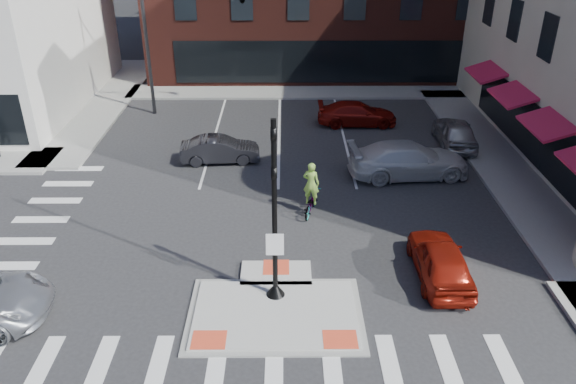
{
  "coord_description": "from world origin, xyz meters",
  "views": [
    {
      "loc": [
        0.32,
        -14.09,
        11.43
      ],
      "look_at": [
        0.42,
        3.92,
        2.0
      ],
      "focal_mm": 35.0,
      "sensor_mm": 36.0,
      "label": 1
    }
  ],
  "objects_px": {
    "bg_car_dark": "(220,150)",
    "bg_car_red": "(357,114)",
    "cyclist": "(311,197)",
    "white_pickup": "(409,160)",
    "bg_car_silver": "(455,132)",
    "red_sedan": "(441,260)"
  },
  "relations": [
    {
      "from": "white_pickup",
      "to": "bg_car_dark",
      "type": "relative_size",
      "value": 1.45
    },
    {
      "from": "bg_car_silver",
      "to": "bg_car_red",
      "type": "xyz_separation_m",
      "value": [
        -4.72,
        3.05,
        -0.09
      ]
    },
    {
      "from": "bg_car_silver",
      "to": "cyclist",
      "type": "relative_size",
      "value": 1.9
    },
    {
      "from": "bg_car_dark",
      "to": "bg_car_red",
      "type": "xyz_separation_m",
      "value": [
        7.25,
        5.05,
        0.02
      ]
    },
    {
      "from": "red_sedan",
      "to": "cyclist",
      "type": "xyz_separation_m",
      "value": [
        -4.17,
        4.4,
        0.07
      ]
    },
    {
      "from": "white_pickup",
      "to": "cyclist",
      "type": "distance_m",
      "value": 5.81
    },
    {
      "from": "bg_car_dark",
      "to": "bg_car_red",
      "type": "bearing_deg",
      "value": -59.51
    },
    {
      "from": "bg_car_silver",
      "to": "bg_car_red",
      "type": "distance_m",
      "value": 5.62
    },
    {
      "from": "red_sedan",
      "to": "white_pickup",
      "type": "bearing_deg",
      "value": -93.33
    },
    {
      "from": "white_pickup",
      "to": "bg_car_red",
      "type": "distance_m",
      "value": 6.87
    },
    {
      "from": "red_sedan",
      "to": "bg_car_silver",
      "type": "relative_size",
      "value": 0.94
    },
    {
      "from": "red_sedan",
      "to": "white_pickup",
      "type": "relative_size",
      "value": 0.73
    },
    {
      "from": "bg_car_silver",
      "to": "cyclist",
      "type": "xyz_separation_m",
      "value": [
        -7.77,
        -7.13,
        0.03
      ]
    },
    {
      "from": "red_sedan",
      "to": "bg_car_red",
      "type": "xyz_separation_m",
      "value": [
        -1.12,
        14.58,
        -0.04
      ]
    },
    {
      "from": "white_pickup",
      "to": "cyclist",
      "type": "relative_size",
      "value": 2.44
    },
    {
      "from": "bg_car_silver",
      "to": "bg_car_red",
      "type": "bearing_deg",
      "value": -29.63
    },
    {
      "from": "cyclist",
      "to": "bg_car_silver",
      "type": "bearing_deg",
      "value": -121.99
    },
    {
      "from": "white_pickup",
      "to": "bg_car_red",
      "type": "bearing_deg",
      "value": 7.7
    },
    {
      "from": "white_pickup",
      "to": "bg_car_red",
      "type": "height_order",
      "value": "white_pickup"
    },
    {
      "from": "bg_car_red",
      "to": "bg_car_silver",
      "type": "bearing_deg",
      "value": -122.91
    },
    {
      "from": "cyclist",
      "to": "bg_car_red",
      "type": "bearing_deg",
      "value": -91.22
    },
    {
      "from": "bg_car_dark",
      "to": "cyclist",
      "type": "bearing_deg",
      "value": -145.11
    }
  ]
}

